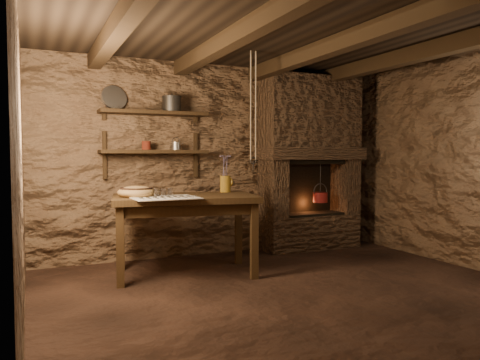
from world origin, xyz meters
name	(u,v)px	position (x,y,z in m)	size (l,w,h in m)	color
floor	(299,295)	(0.00, 0.00, 0.00)	(4.50, 4.50, 0.00)	black
back_wall	(217,160)	(0.00, 2.00, 1.20)	(4.50, 0.04, 2.40)	brown
left_wall	(20,164)	(-2.25, 0.00, 1.20)	(0.04, 4.00, 2.40)	brown
right_wall	(477,161)	(2.25, 0.00, 1.20)	(0.04, 4.00, 2.40)	brown
ceiling	(301,25)	(0.00, 0.00, 2.40)	(4.50, 4.00, 0.04)	black
beam_far_left	(128,14)	(-1.50, 0.00, 2.31)	(0.14, 3.95, 0.16)	black
beam_mid_left	(249,29)	(-0.50, 0.00, 2.31)	(0.14, 3.95, 0.16)	black
beam_mid_right	(347,41)	(0.50, 0.00, 2.31)	(0.14, 3.95, 0.16)	black
beam_far_right	(428,51)	(1.50, 0.00, 2.31)	(0.14, 3.95, 0.16)	black
shelf_lower	(154,152)	(-0.85, 1.84, 1.30)	(1.25, 0.30, 0.04)	black
shelf_upper	(154,113)	(-0.85, 1.84, 1.75)	(1.25, 0.30, 0.04)	black
hearth	(310,158)	(1.25, 1.77, 1.23)	(1.43, 0.51, 2.30)	#38281C
work_table	(185,232)	(-0.71, 1.13, 0.45)	(1.60, 1.10, 0.84)	#312111
linen_cloth	(165,198)	(-0.99, 0.90, 0.84)	(0.62, 0.50, 0.01)	beige
pewter_cutlery_row	(165,197)	(-0.99, 0.88, 0.85)	(0.52, 0.20, 0.01)	gray
drinking_glasses	(164,192)	(-0.97, 1.02, 0.89)	(0.20, 0.06, 0.08)	silver
stoneware_jug	(226,176)	(-0.15, 1.35, 1.02)	(0.14, 0.13, 0.43)	olive
wooden_bowl	(136,192)	(-1.21, 1.17, 0.88)	(0.38, 0.38, 0.13)	#A88049
iron_stockpot	(172,105)	(-0.64, 1.84, 1.85)	(0.22, 0.22, 0.16)	#2E2C29
tin_pan	(114,98)	(-1.29, 1.94, 1.92)	(0.29, 0.29, 0.04)	#A2A29D
small_kettle	(176,146)	(-0.59, 1.84, 1.37)	(0.14, 0.11, 0.15)	#A2A29D
rusty_tin	(146,146)	(-0.95, 1.84, 1.37)	(0.10, 0.10, 0.10)	#521910
red_pot	(320,197)	(1.39, 1.72, 0.70)	(0.22, 0.20, 0.54)	maroon
hanging_ropes	(253,106)	(0.05, 1.05, 1.80)	(0.08, 0.08, 1.20)	beige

